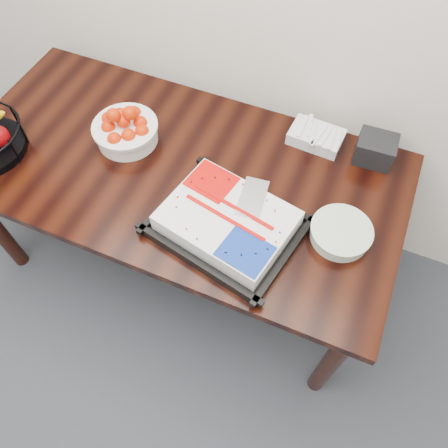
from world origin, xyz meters
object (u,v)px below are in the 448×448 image
at_px(table, 178,181).
at_px(tangerine_bowl, 125,127).
at_px(napkin_box, 375,149).
at_px(plate_stack, 341,233).
at_px(cake_tray, 227,222).

height_order(table, tangerine_bowl, tangerine_bowl).
distance_m(tangerine_bowl, napkin_box, 1.00).
distance_m(table, tangerine_bowl, 0.30).
xyz_separation_m(tangerine_bowl, napkin_box, (0.95, 0.29, -0.02)).
bearing_deg(napkin_box, table, -153.60).
bearing_deg(plate_stack, napkin_box, 86.59).
relative_size(tangerine_bowl, plate_stack, 1.21).
bearing_deg(napkin_box, cake_tray, -126.93).
distance_m(cake_tray, plate_stack, 0.40).
distance_m(table, plate_stack, 0.69).
height_order(cake_tray, napkin_box, napkin_box).
height_order(tangerine_bowl, napkin_box, tangerine_bowl).
relative_size(table, napkin_box, 12.18).
height_order(cake_tray, tangerine_bowl, tangerine_bowl).
relative_size(cake_tray, tangerine_bowl, 2.12).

